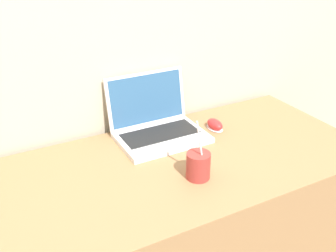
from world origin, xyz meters
name	(u,v)px	position (x,y,z in m)	size (l,w,h in m)	color
desk	(173,242)	(0.00, 0.32, 0.37)	(1.44, 0.65, 0.74)	#936D47
laptop	(156,124)	(0.04, 0.54, 0.79)	(0.34, 0.28, 0.23)	silver
drink_cup	(198,165)	(0.03, 0.21, 0.79)	(0.08, 0.08, 0.22)	#9E332D
computer_mouse	(215,125)	(0.27, 0.47, 0.76)	(0.05, 0.09, 0.04)	white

